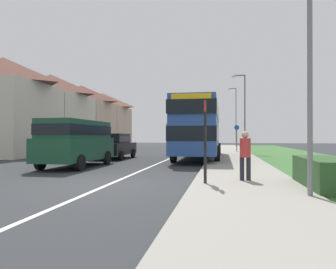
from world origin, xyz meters
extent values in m
plane|color=#2D3033|center=(0.00, 0.00, 0.00)|extent=(120.00, 120.00, 0.00)
cube|color=silver|center=(0.00, 8.00, 0.00)|extent=(0.14, 60.00, 0.01)
cube|color=gray|center=(4.20, 6.00, 0.06)|extent=(3.20, 68.00, 0.12)
cube|color=#3D6B33|center=(8.50, 6.00, 0.04)|extent=(6.00, 68.00, 0.08)
cube|color=#2D5128|center=(6.30, 0.12, 0.45)|extent=(1.10, 2.82, 0.90)
cube|color=#284C93|center=(1.97, 11.26, 1.32)|extent=(2.50, 10.46, 1.65)
cube|color=#284C93|center=(1.97, 11.26, 2.92)|extent=(2.45, 10.25, 1.55)
cube|color=black|center=(1.97, 11.26, 1.65)|extent=(2.52, 10.51, 0.76)
cube|color=black|center=(1.97, 11.26, 3.00)|extent=(2.52, 10.51, 0.72)
cube|color=gold|center=(1.97, 6.08, 3.42)|extent=(2.00, 0.08, 0.44)
cylinder|color=black|center=(0.72, 14.50, 0.50)|extent=(0.30, 1.00, 1.00)
cylinder|color=black|center=(3.22, 14.50, 0.50)|extent=(0.30, 1.00, 1.00)
cylinder|color=black|center=(0.72, 8.38, 0.50)|extent=(0.30, 1.00, 1.00)
cylinder|color=black|center=(3.22, 8.38, 0.50)|extent=(0.30, 1.00, 1.00)
cube|color=#19472D|center=(-3.54, 4.94, 0.89)|extent=(1.95, 5.02, 1.06)
cube|color=#19472D|center=(-3.54, 4.94, 1.85)|extent=(1.72, 4.61, 0.86)
cube|color=black|center=(-3.54, 4.94, 1.80)|extent=(1.75, 4.66, 0.48)
cylinder|color=black|center=(-4.50, 6.49, 0.36)|extent=(0.20, 0.72, 0.72)
cylinder|color=black|center=(-2.59, 6.49, 0.36)|extent=(0.20, 0.72, 0.72)
cylinder|color=black|center=(-4.50, 3.38, 0.36)|extent=(0.20, 0.72, 0.72)
cylinder|color=black|center=(-2.59, 3.38, 0.36)|extent=(0.20, 0.72, 0.72)
cube|color=black|center=(-3.62, 10.47, 0.68)|extent=(1.79, 4.20, 0.76)
cube|color=black|center=(-3.62, 10.26, 1.37)|extent=(1.58, 2.31, 0.62)
cube|color=black|center=(-3.62, 10.26, 1.34)|extent=(1.61, 2.33, 0.35)
cylinder|color=black|center=(-4.49, 11.77, 0.30)|extent=(0.20, 0.60, 0.60)
cylinder|color=black|center=(-2.74, 11.77, 0.30)|extent=(0.20, 0.60, 0.60)
cylinder|color=black|center=(-4.49, 9.17, 0.30)|extent=(0.20, 0.60, 0.60)
cylinder|color=black|center=(-2.74, 9.17, 0.30)|extent=(0.20, 0.60, 0.60)
cylinder|color=#23232D|center=(4.11, 0.94, 0.42)|extent=(0.14, 0.14, 0.85)
cylinder|color=#23232D|center=(4.31, 0.94, 0.42)|extent=(0.14, 0.14, 0.85)
cylinder|color=#BF3333|center=(4.21, 0.94, 1.15)|extent=(0.34, 0.34, 0.60)
sphere|color=tan|center=(4.21, 0.94, 1.56)|extent=(0.22, 0.22, 0.22)
cylinder|color=black|center=(3.00, 0.17, 1.30)|extent=(0.09, 0.09, 2.60)
cube|color=red|center=(3.00, 0.17, 2.40)|extent=(0.04, 0.44, 0.32)
cube|color=black|center=(3.00, 0.19, 1.55)|extent=(0.06, 0.52, 0.68)
cylinder|color=slate|center=(4.79, 19.07, 1.05)|extent=(0.08, 0.08, 2.10)
cylinder|color=blue|center=(4.79, 19.07, 2.30)|extent=(0.44, 0.03, 0.44)
cylinder|color=slate|center=(5.53, -1.30, 4.17)|extent=(0.12, 0.12, 8.33)
cylinder|color=slate|center=(5.36, 17.21, 3.34)|extent=(0.12, 0.12, 6.69)
cube|color=slate|center=(4.91, 17.21, 6.64)|extent=(0.90, 0.10, 0.10)
cube|color=silver|center=(4.46, 17.21, 6.57)|extent=(0.36, 0.20, 0.14)
cylinder|color=slate|center=(5.37, 33.97, 4.09)|extent=(0.12, 0.12, 8.19)
cube|color=slate|center=(4.92, 33.97, 8.14)|extent=(0.90, 0.10, 0.10)
cube|color=silver|center=(4.47, 33.97, 8.07)|extent=(0.36, 0.20, 0.14)
cube|color=beige|center=(-12.90, 11.44, 2.75)|extent=(6.59, 6.30, 5.49)
pyramid|color=brown|center=(-12.90, 11.44, 6.50)|extent=(6.59, 6.30, 2.02)
cube|color=beige|center=(-12.90, 17.87, 2.75)|extent=(6.59, 6.30, 5.49)
pyramid|color=brown|center=(-12.90, 17.87, 6.50)|extent=(6.59, 6.30, 2.02)
cube|color=#C1A88E|center=(-12.90, 24.30, 2.75)|extent=(6.59, 6.30, 5.49)
pyramid|color=brown|center=(-12.90, 24.30, 6.50)|extent=(6.59, 6.30, 2.02)
cube|color=#C1A88E|center=(-12.90, 30.73, 2.75)|extent=(6.59, 6.30, 5.49)
pyramid|color=brown|center=(-12.90, 30.73, 6.50)|extent=(6.59, 6.30, 2.02)
camera|label=1|loc=(3.50, -8.87, 1.51)|focal=32.32mm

